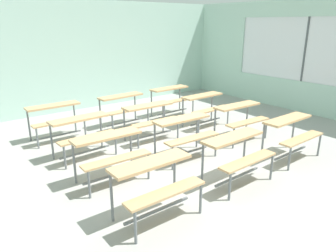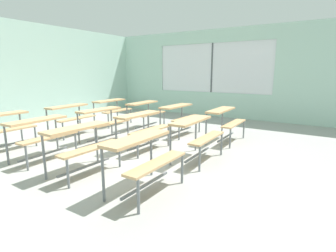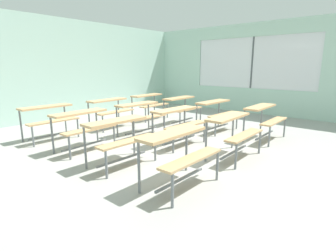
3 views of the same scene
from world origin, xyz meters
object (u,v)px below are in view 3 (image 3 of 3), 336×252
object	(u,v)px
desk_bench_r2c0	(83,121)
desk_bench_r0c0	(179,146)
desk_bench_r1c2	(217,109)
desk_bench_r0c1	(234,126)
desk_bench_r3c0	(49,114)
desk_bench_r3c1	(110,106)
desk_bench_r0c2	(265,114)
desk_bench_r1c1	(179,118)
desk_bench_r2c1	(140,111)
desk_bench_r1c0	(120,131)
desk_bench_r2c2	(182,104)
desk_bench_r3c2	(149,101)

from	to	relation	value
desk_bench_r2c0	desk_bench_r0c0	bearing A→B (deg)	-93.79
desk_bench_r1c2	desk_bench_r0c1	bearing A→B (deg)	-138.80
desk_bench_r3c0	desk_bench_r3c1	bearing A→B (deg)	-2.39
desk_bench_r2c0	desk_bench_r3c0	xyz separation A→B (m)	(-0.08, 1.23, 0.00)
desk_bench_r0c2	desk_bench_r1c1	bearing A→B (deg)	141.31
desk_bench_r2c1	desk_bench_r1c1	bearing A→B (deg)	-91.04
desk_bench_r1c0	desk_bench_r3c1	xyz separation A→B (m)	(1.56, 2.33, 0.00)
desk_bench_r2c2	desk_bench_r3c1	xyz separation A→B (m)	(-1.59, 1.16, 0.00)
desk_bench_r1c0	desk_bench_r3c0	distance (m)	2.39
desk_bench_r1c2	desk_bench_r1c0	bearing A→B (deg)	-177.42
desk_bench_r0c2	desk_bench_r2c0	distance (m)	3.83
desk_bench_r3c0	desk_bench_r0c0	bearing A→B (deg)	-89.41
desk_bench_r1c0	desk_bench_r3c1	bearing A→B (deg)	57.43
desk_bench_r2c2	desk_bench_r1c2	bearing A→B (deg)	-95.24
desk_bench_r1c0	desk_bench_r2c0	world-z (taller)	same
desk_bench_r3c1	desk_bench_r2c2	bearing A→B (deg)	-39.03
desk_bench_r0c0	desk_bench_r3c0	distance (m)	3.62
desk_bench_r1c0	desk_bench_r3c2	distance (m)	3.86
desk_bench_r0c2	desk_bench_r1c2	bearing A→B (deg)	87.95
desk_bench_r2c1	desk_bench_r0c0	bearing A→B (deg)	-121.93
desk_bench_r0c2	desk_bench_r3c1	bearing A→B (deg)	112.00
desk_bench_r0c0	desk_bench_r3c2	xyz separation A→B (m)	(3.06, 3.58, 0.00)
desk_bench_r0c0	desk_bench_r1c2	xyz separation A→B (m)	(3.08, 1.24, 0.00)
desk_bench_r0c0	desk_bench_r1c2	world-z (taller)	same
desk_bench_r1c2	desk_bench_r2c2	world-z (taller)	same
desk_bench_r0c1	desk_bench_r1c0	world-z (taller)	same
desk_bench_r2c0	desk_bench_r2c1	world-z (taller)	same
desk_bench_r2c0	desk_bench_r2c2	world-z (taller)	same
desk_bench_r1c2	desk_bench_r1c1	bearing A→B (deg)	-176.85
desk_bench_r0c2	desk_bench_r1c1	distance (m)	1.95
desk_bench_r1c1	desk_bench_r2c2	world-z (taller)	same
desk_bench_r1c0	desk_bench_r3c1	size ratio (longest dim) A/B	0.99
desk_bench_r1c0	desk_bench_r2c1	world-z (taller)	same
desk_bench_r2c1	desk_bench_r3c2	distance (m)	1.91
desk_bench_r0c1	desk_bench_r1c0	size ratio (longest dim) A/B	1.00
desk_bench_r1c0	desk_bench_r3c1	world-z (taller)	same
desk_bench_r1c0	desk_bench_r3c2	world-z (taller)	same
desk_bench_r2c1	desk_bench_r3c2	xyz separation A→B (m)	(1.50, 1.19, 0.00)
desk_bench_r1c1	desk_bench_r3c1	bearing A→B (deg)	90.81
desk_bench_r3c2	desk_bench_r1c2	bearing A→B (deg)	-91.60
desk_bench_r0c0	desk_bench_r2c1	size ratio (longest dim) A/B	0.99
desk_bench_r0c0	desk_bench_r1c0	distance (m)	1.22
desk_bench_r0c2	desk_bench_r3c1	size ratio (longest dim) A/B	0.98
desk_bench_r1c2	desk_bench_r2c2	distance (m)	1.15
desk_bench_r3c1	desk_bench_r3c0	bearing A→B (deg)	174.82
desk_bench_r1c0	desk_bench_r2c2	distance (m)	3.36
desk_bench_r0c1	desk_bench_r3c0	size ratio (longest dim) A/B	1.01
desk_bench_r2c1	desk_bench_r3c0	size ratio (longest dim) A/B	1.01
desk_bench_r0c1	desk_bench_r3c2	bearing A→B (deg)	65.76
desk_bench_r2c0	desk_bench_r3c0	size ratio (longest dim) A/B	1.02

